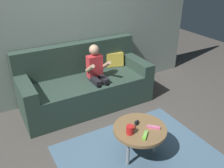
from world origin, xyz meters
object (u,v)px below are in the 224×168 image
(coffee_table, at_px, (140,131))
(coffee_mug, at_px, (130,130))
(person_seated_on_couch, at_px, (97,73))
(nunchuk_black, at_px, (137,122))
(game_remote_pink_far_corner, at_px, (154,127))
(couch, at_px, (85,85))
(game_remote_lime_near_edge, at_px, (145,135))

(coffee_table, relative_size, coffee_mug, 4.96)
(person_seated_on_couch, height_order, nunchuk_black, person_seated_on_couch)
(coffee_table, xyz_separation_m, game_remote_pink_far_corner, (0.13, -0.08, 0.05))
(person_seated_on_couch, relative_size, nunchuk_black, 9.81)
(couch, relative_size, nunchuk_black, 19.66)
(game_remote_pink_far_corner, bearing_deg, nunchuk_black, 127.87)
(couch, xyz_separation_m, person_seated_on_couch, (0.12, -0.18, 0.24))
(person_seated_on_couch, xyz_separation_m, nunchuk_black, (-0.07, -1.11, -0.14))
(game_remote_lime_near_edge, xyz_separation_m, nunchuk_black, (0.04, 0.22, 0.01))
(nunchuk_black, distance_m, game_remote_pink_far_corner, 0.19)
(couch, relative_size, coffee_table, 3.30)
(couch, relative_size, person_seated_on_couch, 2.01)
(coffee_mug, bearing_deg, couch, 85.92)
(nunchuk_black, xyz_separation_m, coffee_mug, (-0.15, -0.10, 0.03))
(person_seated_on_couch, height_order, game_remote_lime_near_edge, person_seated_on_couch)
(game_remote_lime_near_edge, relative_size, game_remote_pink_far_corner, 1.02)
(person_seated_on_couch, distance_m, coffee_mug, 1.23)
(game_remote_lime_near_edge, bearing_deg, coffee_table, 76.51)
(coffee_mug, bearing_deg, game_remote_lime_near_edge, -46.85)
(game_remote_pink_far_corner, bearing_deg, coffee_table, 148.97)
(coffee_table, bearing_deg, game_remote_pink_far_corner, -31.03)
(nunchuk_black, distance_m, coffee_mug, 0.18)
(person_seated_on_couch, distance_m, coffee_table, 1.20)
(couch, xyz_separation_m, coffee_table, (0.04, -1.36, 0.05))
(couch, distance_m, coffee_table, 1.36)
(coffee_table, height_order, coffee_mug, coffee_mug)
(game_remote_pink_far_corner, bearing_deg, person_seated_on_couch, 92.15)
(coffee_table, relative_size, game_remote_lime_near_edge, 4.58)
(person_seated_on_couch, bearing_deg, couch, 124.19)
(game_remote_pink_far_corner, bearing_deg, couch, 96.77)
(person_seated_on_couch, relative_size, coffee_table, 1.65)
(couch, height_order, nunchuk_black, couch)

